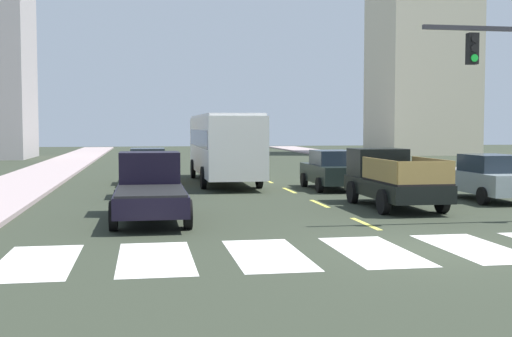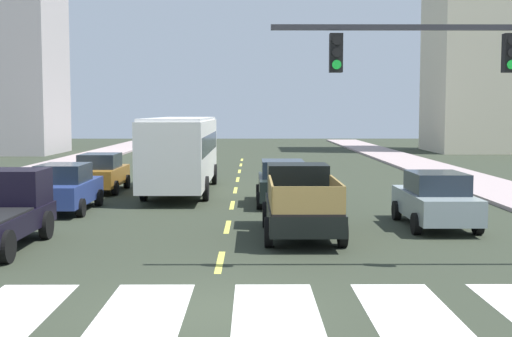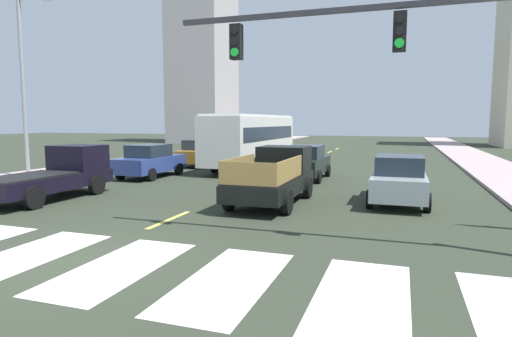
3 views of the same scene
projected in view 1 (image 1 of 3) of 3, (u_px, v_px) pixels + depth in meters
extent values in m
plane|color=#2D3326|center=(424.00, 249.00, 14.86)|extent=(160.00, 160.00, 0.00)
cube|color=#A69292|center=(495.00, 178.00, 34.54)|extent=(3.64, 110.00, 0.15)
cube|color=#A69292|center=(20.00, 185.00, 30.59)|extent=(3.64, 110.00, 0.15)
cube|color=silver|center=(37.00, 262.00, 13.47)|extent=(1.54, 3.69, 0.01)
cube|color=silver|center=(155.00, 258.00, 13.87)|extent=(1.54, 3.69, 0.01)
cube|color=silver|center=(267.00, 254.00, 14.26)|extent=(1.54, 3.69, 0.01)
cube|color=silver|center=(373.00, 251.00, 14.66)|extent=(1.54, 3.69, 0.01)
cube|color=silver|center=(474.00, 248.00, 15.05)|extent=(1.54, 3.69, 0.01)
cube|color=#D5D14A|center=(365.00, 224.00, 18.79)|extent=(0.16, 2.40, 0.01)
cube|color=#D5D14A|center=(319.00, 204.00, 23.71)|extent=(0.16, 2.40, 0.01)
cube|color=#D5D14A|center=(289.00, 190.00, 28.63)|extent=(0.16, 2.40, 0.01)
cube|color=#D5D14A|center=(268.00, 181.00, 33.55)|extent=(0.16, 2.40, 0.01)
cube|color=#D5D14A|center=(252.00, 174.00, 38.47)|extent=(0.16, 2.40, 0.01)
cube|color=#D5D14A|center=(240.00, 169.00, 43.39)|extent=(0.16, 2.40, 0.01)
cube|color=#D5D14A|center=(230.00, 164.00, 48.32)|extent=(0.16, 2.40, 0.01)
cube|color=#D5D14A|center=(222.00, 161.00, 53.24)|extent=(0.16, 2.40, 0.01)
cube|color=black|center=(395.00, 188.00, 22.42)|extent=(1.96, 5.20, 0.56)
cube|color=black|center=(377.00, 162.00, 24.05)|extent=(1.84, 1.60, 1.00)
cube|color=#19232D|center=(373.00, 157.00, 24.47)|extent=(1.72, 0.08, 0.56)
cube|color=black|center=(406.00, 181.00, 21.47)|extent=(1.84, 3.30, 0.06)
cylinder|color=black|center=(352.00, 192.00, 23.81)|extent=(0.22, 0.80, 0.80)
cylinder|color=black|center=(404.00, 191.00, 24.14)|extent=(0.22, 0.80, 0.80)
cylinder|color=black|center=(383.00, 202.00, 20.74)|extent=(0.22, 0.80, 0.80)
cylinder|color=black|center=(442.00, 201.00, 21.07)|extent=(0.22, 0.80, 0.80)
cube|color=olive|center=(379.00, 170.00, 21.30)|extent=(0.06, 3.17, 0.70)
cube|color=olive|center=(432.00, 169.00, 21.60)|extent=(0.06, 3.17, 0.70)
cube|color=olive|center=(426.00, 173.00, 19.89)|extent=(1.80, 0.06, 0.70)
cube|color=black|center=(150.00, 198.00, 19.16)|extent=(1.96, 5.20, 0.56)
cube|color=black|center=(150.00, 168.00, 20.78)|extent=(1.84, 1.60, 1.00)
cube|color=#19232D|center=(149.00, 161.00, 21.21)|extent=(1.72, 0.08, 0.56)
cube|color=black|center=(151.00, 191.00, 18.21)|extent=(1.84, 3.30, 0.06)
cylinder|color=black|center=(118.00, 203.00, 20.55)|extent=(0.22, 0.80, 0.80)
cylinder|color=black|center=(181.00, 201.00, 20.88)|extent=(0.22, 0.80, 0.80)
cylinder|color=black|center=(113.00, 216.00, 17.48)|extent=(0.22, 0.80, 0.80)
cylinder|color=black|center=(188.00, 214.00, 17.80)|extent=(0.22, 0.80, 0.80)
cube|color=silver|center=(224.00, 145.00, 32.30)|extent=(2.50, 10.80, 2.70)
cube|color=#19232D|center=(224.00, 138.00, 32.28)|extent=(2.52, 9.94, 0.80)
cube|color=silver|center=(223.00, 116.00, 32.21)|extent=(2.40, 10.37, 0.12)
cylinder|color=black|center=(193.00, 169.00, 35.48)|extent=(0.22, 1.00, 1.00)
cylinder|color=black|center=(239.00, 168.00, 35.89)|extent=(0.22, 1.00, 1.00)
cylinder|color=black|center=(203.00, 178.00, 29.26)|extent=(0.22, 1.00, 1.00)
cylinder|color=black|center=(259.00, 177.00, 29.67)|extent=(0.22, 1.00, 1.00)
cube|color=black|center=(331.00, 173.00, 29.13)|extent=(1.80, 4.40, 0.76)
cube|color=#1E2833|center=(332.00, 158.00, 28.93)|extent=(1.58, 2.11, 0.64)
cylinder|color=black|center=(304.00, 180.00, 30.34)|extent=(0.22, 0.64, 0.64)
cylinder|color=black|center=(342.00, 179.00, 30.64)|extent=(0.22, 0.64, 0.64)
cylinder|color=black|center=(320.00, 185.00, 27.66)|extent=(0.22, 0.64, 0.64)
cylinder|color=black|center=(361.00, 184.00, 27.96)|extent=(0.22, 0.64, 0.64)
cube|color=gray|center=(487.00, 182.00, 24.73)|extent=(1.80, 4.40, 0.76)
cube|color=#1E2833|center=(490.00, 163.00, 24.54)|extent=(1.58, 2.11, 0.64)
cylinder|color=black|center=(448.00, 189.00, 25.95)|extent=(0.22, 0.64, 0.64)
cylinder|color=black|center=(491.00, 188.00, 26.25)|extent=(0.22, 0.64, 0.64)
cylinder|color=black|center=(483.00, 196.00, 23.26)|extent=(0.22, 0.64, 0.64)
cube|color=#9B6621|center=(148.00, 169.00, 31.99)|extent=(1.80, 4.40, 0.76)
cube|color=#1E2833|center=(148.00, 155.00, 31.80)|extent=(1.58, 2.11, 0.64)
cylinder|color=black|center=(129.00, 175.00, 33.21)|extent=(0.22, 0.64, 0.64)
cylinder|color=black|center=(166.00, 175.00, 33.51)|extent=(0.22, 0.64, 0.64)
cylinder|color=black|center=(128.00, 180.00, 30.52)|extent=(0.22, 0.64, 0.64)
cylinder|color=black|center=(167.00, 179.00, 30.82)|extent=(0.22, 0.64, 0.64)
cube|color=navy|center=(150.00, 179.00, 26.01)|extent=(1.80, 4.40, 0.76)
cube|color=#1E2833|center=(150.00, 161.00, 25.82)|extent=(1.58, 2.11, 0.64)
cylinder|color=black|center=(127.00, 186.00, 27.23)|extent=(0.22, 0.64, 0.64)
cylinder|color=black|center=(172.00, 185.00, 27.52)|extent=(0.22, 0.64, 0.64)
cylinder|color=black|center=(126.00, 192.00, 24.54)|extent=(0.22, 0.64, 0.64)
cylinder|color=black|center=(175.00, 192.00, 24.84)|extent=(0.22, 0.64, 0.64)
cube|color=black|center=(472.00, 49.00, 17.88)|extent=(0.28, 0.24, 0.84)
cylinder|color=black|center=(475.00, 38.00, 17.73)|extent=(0.20, 0.04, 0.20)
cylinder|color=black|center=(475.00, 48.00, 17.75)|extent=(0.20, 0.04, 0.20)
cylinder|color=green|center=(474.00, 58.00, 17.77)|extent=(0.20, 0.04, 0.20)
cube|color=beige|center=(422.00, 30.00, 66.50)|extent=(9.01, 8.95, 24.93)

